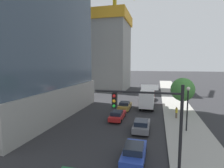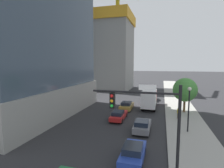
% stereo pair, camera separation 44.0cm
% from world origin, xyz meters
% --- Properties ---
extents(sidewalk, '(5.20, 120.00, 0.15)m').
position_xyz_m(sidewalk, '(7.55, 20.00, 0.07)').
color(sidewalk, '#9E9B93').
rests_on(sidewalk, ground).
extents(construction_building, '(16.70, 16.30, 30.58)m').
position_xyz_m(construction_building, '(-12.83, 47.90, 13.10)').
color(construction_building, gray).
rests_on(construction_building, ground).
extents(traffic_light_pole, '(5.80, 0.48, 6.70)m').
position_xyz_m(traffic_light_pole, '(3.51, 4.48, 4.76)').
color(traffic_light_pole, black).
rests_on(traffic_light_pole, sidewalk).
extents(street_lamp, '(0.44, 0.44, 5.32)m').
position_xyz_m(street_lamp, '(7.36, 15.01, 3.67)').
color(street_lamp, black).
rests_on(street_lamp, sidewalk).
extents(street_tree, '(3.89, 3.89, 5.69)m').
position_xyz_m(street_tree, '(7.95, 24.09, 3.88)').
color(street_tree, brown).
rests_on(street_tree, sidewalk).
extents(car_black, '(1.87, 4.61, 1.49)m').
position_xyz_m(car_black, '(2.12, 33.44, 0.75)').
color(car_black, black).
rests_on(car_black, ground).
extents(car_red, '(1.74, 4.65, 1.37)m').
position_xyz_m(car_red, '(-1.67, 17.53, 0.68)').
color(car_red, red).
rests_on(car_red, ground).
extents(car_gray, '(1.86, 4.28, 1.51)m').
position_xyz_m(car_gray, '(2.12, 13.86, 0.75)').
color(car_gray, slate).
rests_on(car_gray, ground).
extents(car_blue, '(1.81, 4.33, 1.54)m').
position_xyz_m(car_blue, '(2.12, 6.99, 0.76)').
color(car_blue, '#233D9E').
rests_on(car_blue, ground).
extents(car_gold, '(1.93, 4.46, 1.45)m').
position_xyz_m(car_gold, '(-1.67, 23.49, 0.71)').
color(car_gold, '#AD8938').
rests_on(car_gold, ground).
extents(box_truck, '(2.43, 7.80, 3.37)m').
position_xyz_m(box_truck, '(2.12, 25.84, 1.88)').
color(box_truck, '#B21E1E').
rests_on(box_truck, ground).
extents(pedestrian_yellow_shirt, '(0.34, 0.34, 1.65)m').
position_xyz_m(pedestrian_yellow_shirt, '(6.70, 20.04, 0.99)').
color(pedestrian_yellow_shirt, brown).
rests_on(pedestrian_yellow_shirt, sidewalk).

